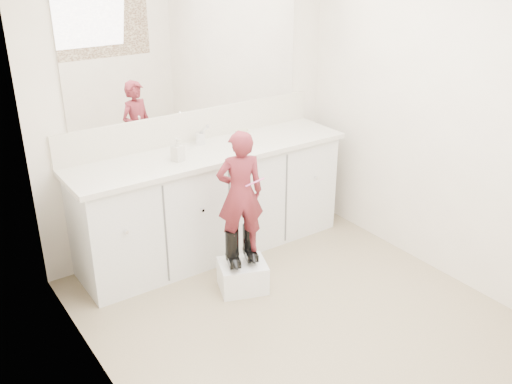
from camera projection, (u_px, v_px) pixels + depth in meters
floor at (305, 322)px, 3.89m from camera, size 3.00×3.00×0.00m
wall_back at (191, 103)px, 4.53m from camera, size 2.60×0.00×2.60m
wall_left at (102, 212)px, 2.73m from camera, size 0.00×3.00×3.00m
wall_right at (452, 121)px, 4.07m from camera, size 0.00×3.00×3.00m
vanity_cabinet at (212, 203)px, 4.64m from camera, size 2.20×0.55×0.85m
countertop at (211, 152)px, 4.44m from camera, size 2.28×0.58×0.04m
backsplash at (193, 126)px, 4.59m from camera, size 2.28×0.03×0.25m
mirror at (189, 47)px, 4.34m from camera, size 2.00×0.02×1.00m
faucet at (200, 138)px, 4.54m from camera, size 0.08×0.08×0.10m
cup at (242, 136)px, 4.57m from camera, size 0.15×0.15×0.11m
soap_bottle at (178, 150)px, 4.19m from camera, size 0.10×0.10×0.17m
step_stool at (243, 276)px, 4.23m from camera, size 0.42×0.38×0.22m
boot_left at (232, 248)px, 4.10m from camera, size 0.16×0.21×0.28m
boot_right at (249, 242)px, 4.18m from camera, size 0.16×0.21×0.28m
toddler at (240, 193)px, 3.97m from camera, size 0.39×0.32×0.91m
toothbrush at (255, 182)px, 3.91m from camera, size 0.13×0.06×0.06m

